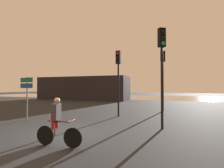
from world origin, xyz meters
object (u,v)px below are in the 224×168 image
(distant_building, at_px, (82,88))
(traffic_light_far_right, at_px, (163,70))
(traffic_light_near_right, at_px, (162,59))
(direction_sign_post, at_px, (27,90))
(traffic_light_center, at_px, (118,71))
(cyclist, at_px, (57,122))

(distant_building, xyz_separation_m, traffic_light_far_right, (13.50, -10.29, 1.60))
(traffic_light_near_right, height_order, traffic_light_far_right, traffic_light_far_right)
(direction_sign_post, bearing_deg, traffic_light_center, -135.48)
(traffic_light_near_right, bearing_deg, traffic_light_center, -75.20)
(traffic_light_center, bearing_deg, traffic_light_near_right, 144.24)
(cyclist, bearing_deg, traffic_light_far_right, 161.26)
(traffic_light_near_right, xyz_separation_m, traffic_light_center, (-3.08, 2.73, -0.20))
(distant_building, xyz_separation_m, cyclist, (10.78, -20.45, -1.03))
(traffic_light_far_right, height_order, direction_sign_post, traffic_light_far_right)
(traffic_light_near_right, distance_m, cyclist, 5.46)
(direction_sign_post, distance_m, cyclist, 5.63)
(traffic_light_near_right, distance_m, direction_sign_post, 7.88)
(traffic_light_far_right, relative_size, cyclist, 2.93)
(direction_sign_post, bearing_deg, traffic_light_far_right, -127.30)
(traffic_light_center, relative_size, direction_sign_post, 1.72)
(distant_building, distance_m, cyclist, 23.14)
(traffic_light_near_right, xyz_separation_m, cyclist, (-3.12, -3.72, -2.49))
(traffic_light_far_right, xyz_separation_m, traffic_light_center, (-2.67, -3.71, -0.34))
(traffic_light_near_right, relative_size, cyclist, 2.80)
(distant_building, xyz_separation_m, traffic_light_center, (10.82, -13.99, 1.26))
(direction_sign_post, xyz_separation_m, cyclist, (4.59, -3.11, -0.97))
(direction_sign_post, bearing_deg, distant_building, -61.59)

